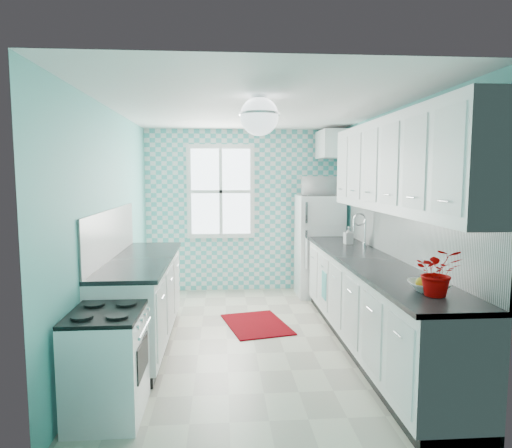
{
  "coord_description": "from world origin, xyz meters",
  "views": [
    {
      "loc": [
        -0.34,
        -4.88,
        1.81
      ],
      "look_at": [
        0.05,
        0.25,
        1.25
      ],
      "focal_mm": 32.0,
      "sensor_mm": 36.0,
      "label": 1
    }
  ],
  "objects": [
    {
      "name": "floor",
      "position": [
        0.0,
        0.0,
        -0.01
      ],
      "size": [
        3.0,
        4.4,
        0.02
      ],
      "primitive_type": "cube",
      "color": "beige",
      "rests_on": "ground"
    },
    {
      "name": "ceiling",
      "position": [
        0.0,
        0.0,
        2.51
      ],
      "size": [
        3.0,
        4.4,
        0.02
      ],
      "primitive_type": "cube",
      "color": "white",
      "rests_on": "wall_back"
    },
    {
      "name": "wall_back",
      "position": [
        0.0,
        2.21,
        1.25
      ],
      "size": [
        3.0,
        0.02,
        2.5
      ],
      "primitive_type": "cube",
      "color": "#63C7C0",
      "rests_on": "floor"
    },
    {
      "name": "wall_front",
      "position": [
        0.0,
        -2.21,
        1.25
      ],
      "size": [
        3.0,
        0.02,
        2.5
      ],
      "primitive_type": "cube",
      "color": "#63C7C0",
      "rests_on": "floor"
    },
    {
      "name": "wall_left",
      "position": [
        -1.51,
        0.0,
        1.25
      ],
      "size": [
        0.02,
        4.4,
        2.5
      ],
      "primitive_type": "cube",
      "color": "#63C7C0",
      "rests_on": "floor"
    },
    {
      "name": "wall_right",
      "position": [
        1.51,
        0.0,
        1.25
      ],
      "size": [
        0.02,
        4.4,
        2.5
      ],
      "primitive_type": "cube",
      "color": "#63C7C0",
      "rests_on": "floor"
    },
    {
      "name": "accent_wall",
      "position": [
        0.0,
        2.19,
        1.25
      ],
      "size": [
        3.0,
        0.01,
        2.5
      ],
      "primitive_type": "cube",
      "color": "#54C0BD",
      "rests_on": "wall_back"
    },
    {
      "name": "window",
      "position": [
        -0.35,
        2.16,
        1.55
      ],
      "size": [
        1.04,
        0.05,
        1.44
      ],
      "color": "white",
      "rests_on": "wall_back"
    },
    {
      "name": "backsplash_right",
      "position": [
        1.49,
        -0.4,
        1.2
      ],
      "size": [
        0.02,
        3.6,
        0.51
      ],
      "primitive_type": "cube",
      "color": "white",
      "rests_on": "wall_right"
    },
    {
      "name": "backsplash_left",
      "position": [
        -1.49,
        -0.07,
        1.2
      ],
      "size": [
        0.02,
        2.15,
        0.51
      ],
      "primitive_type": "cube",
      "color": "white",
      "rests_on": "wall_left"
    },
    {
      "name": "upper_cabinets_right",
      "position": [
        1.33,
        -0.6,
        1.9
      ],
      "size": [
        0.33,
        3.2,
        0.9
      ],
      "primitive_type": "cube",
      "color": "white",
      "rests_on": "wall_right"
    },
    {
      "name": "upper_cabinet_fridge",
      "position": [
        1.3,
        1.83,
        2.25
      ],
      "size": [
        0.4,
        0.74,
        0.4
      ],
      "primitive_type": "cube",
      "color": "white",
      "rests_on": "wall_right"
    },
    {
      "name": "ceiling_light",
      "position": [
        0.0,
        -0.8,
        2.32
      ],
      "size": [
        0.34,
        0.34,
        0.35
      ],
      "color": "silver",
      "rests_on": "ceiling"
    },
    {
      "name": "base_cabinets_right",
      "position": [
        1.2,
        -0.4,
        0.45
      ],
      "size": [
        0.6,
        3.6,
        0.9
      ],
      "primitive_type": "cube",
      "color": "white",
      "rests_on": "floor"
    },
    {
      "name": "countertop_right",
      "position": [
        1.19,
        -0.4,
        0.92
      ],
      "size": [
        0.63,
        3.6,
        0.04
      ],
      "primitive_type": "cube",
      "color": "black",
      "rests_on": "base_cabinets_right"
    },
    {
      "name": "base_cabinets_left",
      "position": [
        -1.2,
        -0.07,
        0.45
      ],
      "size": [
        0.6,
        2.15,
        0.9
      ],
      "primitive_type": "cube",
      "color": "white",
      "rests_on": "floor"
    },
    {
      "name": "countertop_left",
      "position": [
        -1.19,
        -0.07,
        0.92
      ],
      "size": [
        0.63,
        2.15,
        0.04
      ],
      "primitive_type": "cube",
      "color": "black",
      "rests_on": "base_cabinets_left"
    },
    {
      "name": "fridge",
      "position": [
        1.11,
        1.77,
        0.75
      ],
      "size": [
        0.65,
        0.65,
        1.5
      ],
      "rotation": [
        0.0,
        0.0,
        -0.01
      ],
      "color": "silver",
      "rests_on": "floor"
    },
    {
      "name": "stove",
      "position": [
        -1.2,
        -1.54,
        0.42
      ],
      "size": [
        0.53,
        0.66,
        0.79
      ],
      "rotation": [
        0.0,
        0.0,
        -0.05
      ],
      "color": "silver",
      "rests_on": "floor"
    },
    {
      "name": "sink",
      "position": [
        1.2,
        0.49,
        0.93
      ],
      "size": [
        0.55,
        0.46,
        0.53
      ],
      "rotation": [
        0.0,
        0.0,
        -0.01
      ],
      "color": "silver",
      "rests_on": "countertop_right"
    },
    {
      "name": "rug",
      "position": [
        0.07,
        0.45,
        0.01
      ],
      "size": [
        0.87,
        1.09,
        0.02
      ],
      "primitive_type": "cube",
      "rotation": [
        0.0,
        0.0,
        0.22
      ],
      "color": "maroon",
      "rests_on": "floor"
    },
    {
      "name": "dish_towel",
      "position": [
        0.89,
        0.42,
        0.48
      ],
      "size": [
        0.1,
        0.21,
        0.33
      ],
      "primitive_type": "cube",
      "rotation": [
        0.0,
        0.0,
        -0.39
      ],
      "color": "#5FAE9F",
      "rests_on": "base_cabinets_right"
    },
    {
      "name": "fruit_bowl",
      "position": [
        1.2,
        -1.66,
        0.98
      ],
      "size": [
        0.34,
        0.34,
        0.07
      ],
      "primitive_type": "imported",
      "rotation": [
        0.0,
        0.0,
        -0.15
      ],
      "color": "silver",
      "rests_on": "countertop_right"
    },
    {
      "name": "potted_plant",
      "position": [
        1.2,
        -1.79,
        1.12
      ],
      "size": [
        0.38,
        0.35,
        0.35
      ],
      "primitive_type": "imported",
      "rotation": [
        0.0,
        0.0,
        -0.28
      ],
      "color": "red",
      "rests_on": "countertop_right"
    },
    {
      "name": "soap_bottle",
      "position": [
        1.25,
        0.69,
        1.05
      ],
      "size": [
        0.11,
        0.11,
        0.22
      ],
      "primitive_type": "imported",
      "rotation": [
        0.0,
        0.0,
        0.11
      ],
      "color": "#7AA0AD",
      "rests_on": "countertop_right"
    },
    {
      "name": "microwave",
      "position": [
        1.11,
        1.77,
        1.64
      ],
      "size": [
        0.51,
        0.35,
        0.28
      ],
      "primitive_type": "imported",
      "rotation": [
        0.0,
        0.0,
        3.13
      ],
      "color": "white",
      "rests_on": "fridge"
    }
  ]
}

